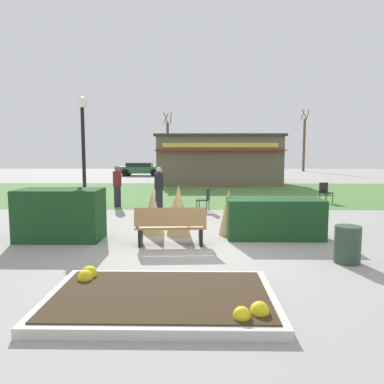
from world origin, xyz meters
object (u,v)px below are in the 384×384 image
Objects in this scene: lamppost_mid at (83,143)px; cafe_chair_east at (325,191)px; trash_bin at (348,244)px; person_standing at (159,189)px; park_bench at (171,226)px; parked_car_east_slot at (246,169)px; food_kiosk at (218,159)px; tree_left_bg at (304,144)px; parked_car_center_slot at (200,169)px; tree_right_bg at (168,146)px; person_strolling at (117,186)px; cafe_chair_west at (205,198)px; parked_car_west_slot at (141,169)px.

lamppost_mid is 10.46m from cafe_chair_east.
trash_bin is at bearing -36.15° from lamppost_mid.
person_standing is (-4.52, 6.45, 0.48)m from trash_bin.
parked_car_east_slot is at bearing 79.00° from park_bench.
food_kiosk is 1.23× the size of tree_left_bg.
food_kiosk is at bearing 83.32° from park_bench.
park_bench is at bearing 160.33° from trash_bin.
person_standing is at bearing -105.70° from parked_car_east_slot.
food_kiosk is 12.78m from person_standing.
parked_car_center_slot is at bearing 88.28° from park_bench.
tree_right_bg is (-3.32, 4.63, 2.12)m from parked_car_center_slot.
person_standing is at bearing 87.61° from person_strolling.
lamppost_mid reaches higher than food_kiosk.
person_standing is 31.82m from tree_left_bg.
food_kiosk is at bearing -109.58° from parked_car_east_slot.
person_strolling is at bearing 161.94° from cafe_chair_west.
cafe_chair_east is 18.28m from parked_car_east_slot.
person_strolling is 19.75m from parked_car_west_slot.
park_bench is 0.28× the size of tree_right_bg.
parked_car_west_slot is 19.14m from tree_left_bg.
food_kiosk is (-1.65, 18.88, 1.32)m from trash_bin.
parked_car_west_slot is (-10.94, 18.24, 0.12)m from cafe_chair_east.
tree_right_bg is (-1.73, 25.45, 1.90)m from person_standing.
parked_car_center_slot is 0.61× the size of tree_left_bg.
park_bench reaches higher than cafe_chair_west.
cafe_chair_east is at bearing -103.49° from tree_left_bg.
cafe_chair_east is 24.60m from tree_right_bg.
parked_car_center_slot is (-5.48, 18.24, 0.12)m from cafe_chair_east.
tree_right_bg reaches higher than parked_car_east_slot.
tree_right_bg reaches higher than cafe_chair_east.
tree_left_bg reaches higher than parked_car_east_slot.
tree_left_bg reaches higher than parked_car_west_slot.
lamppost_mid is at bearing -110.73° from food_kiosk.
person_strolling is at bearing 78.19° from lamppost_mid.
parked_car_east_slot is (7.68, 19.63, -0.22)m from person_strolling.
food_kiosk is 10.77m from cafe_chair_east.
parked_car_center_slot is at bearing 96.13° from trash_bin.
lamppost_mid is 23.78m from parked_car_east_slot.
parked_car_east_slot is (4.11, 20.80, 0.12)m from cafe_chair_west.
food_kiosk is at bearing 167.61° from person_standing.
person_strolling and person_standing have the same top height.
tree_left_bg is at bearing 57.35° from food_kiosk.
parked_car_west_slot is (-6.74, 8.40, -1.06)m from food_kiosk.
park_bench is 1.94× the size of cafe_chair_west.
person_standing is at bearing -103.00° from food_kiosk.
person_strolling is at bearing -84.06° from parked_car_west_slot.
person_strolling is (-2.64, 6.31, 0.38)m from park_bench.
person_standing is (-1.74, -0.02, 0.33)m from cafe_chair_west.
tree_right_bg reaches higher than trash_bin.
cafe_chair_west is at bearing -82.24° from tree_right_bg.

